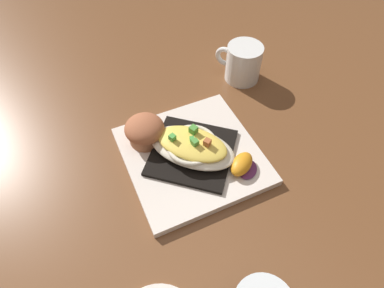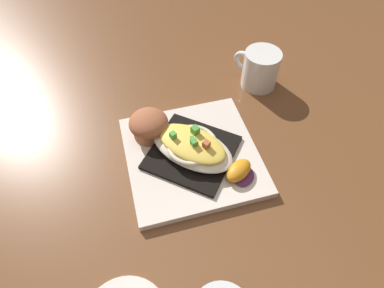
% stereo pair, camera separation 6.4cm
% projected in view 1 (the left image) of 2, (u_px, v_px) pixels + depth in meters
% --- Properties ---
extents(ground_plane, '(2.60, 2.60, 0.00)m').
position_uv_depth(ground_plane, '(192.00, 158.00, 0.68)').
color(ground_plane, brown).
extents(square_plate, '(0.29, 0.29, 0.02)m').
position_uv_depth(square_plate, '(192.00, 156.00, 0.67)').
color(square_plate, white).
rests_on(square_plate, ground_plane).
extents(folded_napkin, '(0.22, 0.22, 0.01)m').
position_uv_depth(folded_napkin, '(192.00, 152.00, 0.66)').
color(folded_napkin, black).
rests_on(folded_napkin, square_plate).
extents(gratin_dish, '(0.20, 0.18, 0.05)m').
position_uv_depth(gratin_dish, '(192.00, 146.00, 0.65)').
color(gratin_dish, '#ECE7CF').
rests_on(gratin_dish, folded_napkin).
extents(muffin, '(0.08, 0.08, 0.06)m').
position_uv_depth(muffin, '(145.00, 131.00, 0.66)').
color(muffin, '#A56341').
rests_on(muffin, square_plate).
extents(orange_garnish, '(0.07, 0.07, 0.03)m').
position_uv_depth(orange_garnish, '(243.00, 165.00, 0.63)').
color(orange_garnish, '#5D2958').
rests_on(orange_garnish, square_plate).
extents(coffee_mug, '(0.11, 0.09, 0.09)m').
position_uv_depth(coffee_mug, '(243.00, 65.00, 0.80)').
color(coffee_mug, white).
rests_on(coffee_mug, ground_plane).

